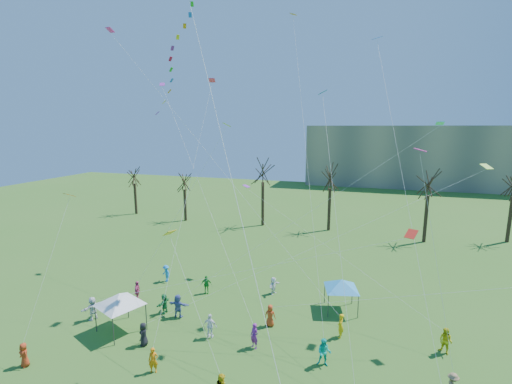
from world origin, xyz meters
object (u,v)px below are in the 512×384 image
(big_box_kite, at_px, (180,56))
(canopy_tent_blue, at_px, (341,284))
(distant_building, at_px, (432,156))
(canopy_tent_white, at_px, (120,299))

(big_box_kite, distance_m, canopy_tent_blue, 20.84)
(distant_building, bearing_deg, big_box_kite, -109.33)
(canopy_tent_blue, bearing_deg, distant_building, 76.51)
(big_box_kite, xyz_separation_m, canopy_tent_white, (-5.07, -0.96, -16.64))
(canopy_tent_white, xyz_separation_m, canopy_tent_blue, (15.15, 7.88, -0.24))
(distant_building, xyz_separation_m, big_box_kite, (-26.63, -75.95, 11.64))
(distant_building, bearing_deg, canopy_tent_white, -112.40)
(big_box_kite, height_order, canopy_tent_blue, big_box_kite)
(distant_building, height_order, canopy_tent_white, distant_building)
(distant_building, height_order, big_box_kite, big_box_kite)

